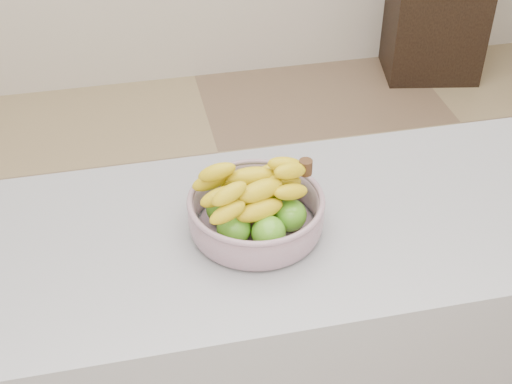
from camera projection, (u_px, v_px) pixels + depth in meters
ground at (281, 355)px, 2.40m from camera, size 4.00×4.00×0.00m
counter at (318, 352)px, 1.84m from camera, size 2.00×0.60×0.90m
fruit_bowl at (256, 210)px, 1.51m from camera, size 0.29×0.29×0.15m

